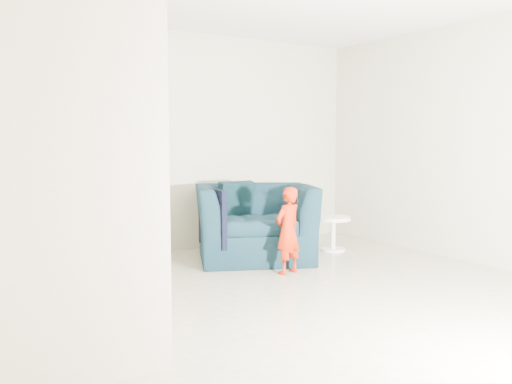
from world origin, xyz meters
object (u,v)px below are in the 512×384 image
Objects in this scene: toddler at (288,230)px; staircase at (45,201)px; armchair at (254,222)px; side_table at (333,228)px.

staircase is (-2.45, -0.51, 0.50)m from toddler.
armchair is 2.88m from staircase.
armchair is 0.79m from toddler.
armchair is 0.37× the size of staircase.
side_table is 0.12× the size of staircase.
armchair is 1.47× the size of toddler.
armchair is 1.09m from side_table.
armchair is 3.08× the size of side_table.
staircase is at bearing -129.16° from armchair.
toddler is 1.33m from side_table.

